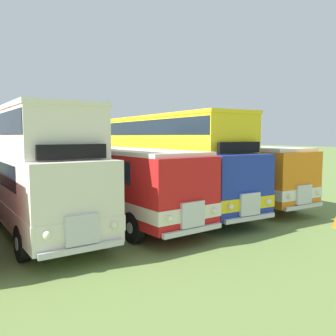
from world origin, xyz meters
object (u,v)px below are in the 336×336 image
at_px(bus_third_in_row, 29,163).
at_px(bus_fourth_in_row, 109,176).
at_px(bus_fifth_in_row, 169,157).
at_px(bus_sixth_in_row, 225,169).

relative_size(bus_third_in_row, bus_fourth_in_row, 0.98).
bearing_deg(bus_fourth_in_row, bus_fifth_in_row, 2.76).
bearing_deg(bus_third_in_row, bus_fourth_in_row, -2.82).
bearing_deg(bus_fourth_in_row, bus_third_in_row, 177.18).
bearing_deg(bus_fifth_in_row, bus_third_in_row, 179.98).
relative_size(bus_fourth_in_row, bus_sixth_in_row, 1.14).
height_order(bus_fourth_in_row, bus_sixth_in_row, same).
relative_size(bus_fourth_in_row, bus_fifth_in_row, 1.01).
xyz_separation_m(bus_fifth_in_row, bus_sixth_in_row, (3.26, -0.47, -0.72)).
distance_m(bus_third_in_row, bus_sixth_in_row, 9.84).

